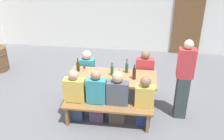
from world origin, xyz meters
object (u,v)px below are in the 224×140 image
bench_far (116,77)px  wine_bottle_3 (78,66)px  seated_guest_near_0 (75,97)px  standing_host (184,81)px  wine_glass_0 (120,69)px  wine_glass_2 (84,67)px  wooden_door (188,23)px  tasting_table (112,80)px  seated_guest_far_0 (88,72)px  wine_bottle_2 (134,73)px  wine_glass_3 (93,71)px  bench_near (107,111)px  wine_bottle_1 (112,71)px  wine_bottle_0 (127,68)px  seated_guest_near_1 (97,98)px  seated_guest_near_3 (144,102)px  wine_glass_1 (109,76)px  seated_guest_far_1 (144,75)px  seated_guest_near_2 (117,99)px

bench_far → wine_bottle_3: wine_bottle_3 is taller
seated_guest_near_0 → standing_host: 2.19m
wine_glass_0 → wine_glass_2: 0.78m
wine_glass_0 → wooden_door: bearing=60.6°
tasting_table → wine_bottle_3: bearing=169.2°
wine_glass_0 → seated_guest_far_0: (-0.82, 0.42, -0.35)m
wine_bottle_2 → wine_glass_3: bearing=178.2°
bench_near → wine_bottle_2: 0.96m
wooden_door → standing_host: bearing=-98.3°
bench_far → wine_bottle_1: bearing=-90.6°
bench_near → wine_bottle_0: (0.29, 0.91, 0.52)m
bench_far → wine_bottle_3: 1.08m
wine_glass_3 → seated_guest_near_1: bearing=-71.2°
bench_far → wine_glass_2: size_ratio=10.41×
wine_bottle_3 → wine_glass_2: 0.15m
seated_guest_near_3 → seated_guest_far_0: seated_guest_near_3 is taller
bench_near → wine_glass_2: wine_glass_2 is taller
seated_guest_near_1 → bench_near: bearing=-122.9°
wine_glass_0 → bench_near: bearing=-100.5°
bench_near → seated_guest_near_0: seated_guest_near_0 is taller
wine_bottle_3 → wine_glass_1: 0.83m
seated_guest_near_0 → seated_guest_far_0: bearing=-0.6°
wooden_door → wine_glass_1: wooden_door is taller
tasting_table → seated_guest_far_1: bearing=38.6°
seated_guest_near_1 → seated_guest_far_1: size_ratio=0.99×
wine_glass_3 → seated_guest_near_1: seated_guest_near_1 is taller
wooden_door → wine_glass_2: (-2.60, -3.21, -0.18)m
wine_bottle_2 → wine_bottle_3: (-1.24, 0.20, -0.01)m
wine_bottle_0 → wine_bottle_1: size_ratio=1.10×
wine_glass_0 → seated_guest_near_2: (0.03, -0.67, -0.32)m
wooden_door → seated_guest_near_3: bearing=-108.0°
seated_guest_near_1 → standing_host: 1.76m
wine_glass_1 → seated_guest_near_1: size_ratio=0.17×
wine_bottle_2 → seated_guest_far_1: (0.22, 0.60, -0.33)m
wine_glass_1 → seated_guest_far_0: bearing=128.5°
wine_glass_0 → standing_host: 1.33m
wine_bottle_1 → seated_guest_near_3: seated_guest_near_3 is taller
wooden_door → wine_glass_2: bearing=-129.0°
wine_bottle_1 → wine_bottle_3: bearing=172.9°
seated_guest_near_0 → seated_guest_near_1: (0.44, -0.00, 0.01)m
wooden_door → tasting_table: (-1.97, -3.34, -0.38)m
wine_bottle_3 → seated_guest_near_3: size_ratio=0.28×
wine_glass_2 → seated_guest_near_3: seated_guest_near_3 is taller
tasting_table → seated_guest_far_0: (-0.66, 0.55, -0.15)m
wine_bottle_1 → standing_host: bearing=-8.1°
wine_bottle_2 → wine_bottle_1: bearing=167.6°
seated_guest_far_1 → bench_far: bearing=-102.4°
wine_bottle_0 → wine_glass_3: 0.74m
bench_far → wine_glass_1: (-0.04, -0.93, 0.53)m
wine_bottle_2 → seated_guest_far_1: size_ratio=0.28×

